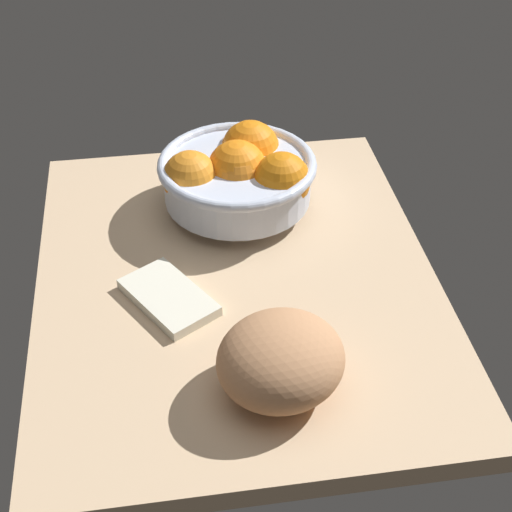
# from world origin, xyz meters

# --- Properties ---
(ground_plane) EXTENTS (0.66, 0.53, 0.03)m
(ground_plane) POSITION_xyz_m (0.00, 0.00, -0.01)
(ground_plane) COLOR #D0AE88
(fruit_bowl) EXTENTS (0.23, 0.23, 0.11)m
(fruit_bowl) POSITION_xyz_m (0.16, -0.02, 0.06)
(fruit_bowl) COLOR silver
(fruit_bowl) RESTS_ON ground
(bread_loaf) EXTENTS (0.18, 0.19, 0.09)m
(bread_loaf) POSITION_xyz_m (-0.20, -0.02, 0.05)
(bread_loaf) COLOR tan
(bread_loaf) RESTS_ON ground
(napkin_folded) EXTENTS (0.15, 0.13, 0.01)m
(napkin_folded) POSITION_xyz_m (-0.04, 0.09, 0.01)
(napkin_folded) COLOR silver
(napkin_folded) RESTS_ON ground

